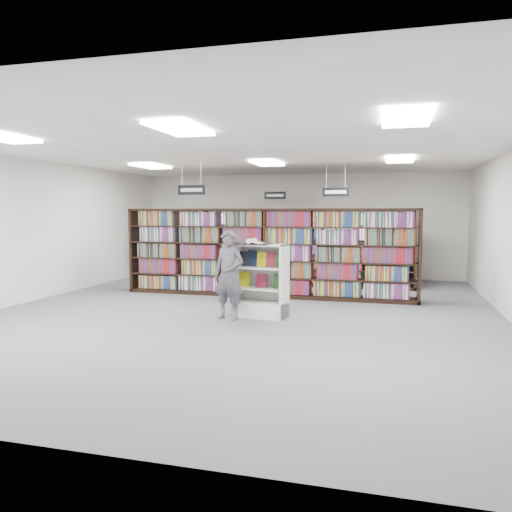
% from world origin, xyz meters
% --- Properties ---
extents(floor, '(12.00, 12.00, 0.00)m').
position_xyz_m(floor, '(0.00, 0.00, 0.00)').
color(floor, '#57575D').
rests_on(floor, ground).
extents(ceiling, '(10.00, 12.00, 0.10)m').
position_xyz_m(ceiling, '(0.00, 0.00, 3.20)').
color(ceiling, white).
rests_on(ceiling, wall_back).
extents(wall_back, '(10.00, 0.10, 3.20)m').
position_xyz_m(wall_back, '(0.00, 6.00, 1.60)').
color(wall_back, silver).
rests_on(wall_back, ground).
extents(wall_front, '(10.00, 0.10, 3.20)m').
position_xyz_m(wall_front, '(0.00, -6.00, 1.60)').
color(wall_front, silver).
rests_on(wall_front, ground).
extents(wall_left, '(0.10, 12.00, 3.20)m').
position_xyz_m(wall_left, '(-5.00, 0.00, 1.60)').
color(wall_left, silver).
rests_on(wall_left, ground).
extents(bookshelf_row_near, '(7.00, 0.60, 2.10)m').
position_xyz_m(bookshelf_row_near, '(0.00, 2.00, 1.05)').
color(bookshelf_row_near, black).
rests_on(bookshelf_row_near, floor).
extents(bookshelf_row_mid, '(7.00, 0.60, 2.10)m').
position_xyz_m(bookshelf_row_mid, '(0.00, 4.00, 1.05)').
color(bookshelf_row_mid, black).
rests_on(bookshelf_row_mid, floor).
extents(bookshelf_row_far, '(7.00, 0.60, 2.10)m').
position_xyz_m(bookshelf_row_far, '(0.00, 5.70, 1.05)').
color(bookshelf_row_far, black).
rests_on(bookshelf_row_far, floor).
extents(aisle_sign_left, '(0.65, 0.02, 0.80)m').
position_xyz_m(aisle_sign_left, '(-1.50, 1.00, 2.53)').
color(aisle_sign_left, '#B2B2B7').
rests_on(aisle_sign_left, ceiling).
extents(aisle_sign_right, '(0.65, 0.02, 0.80)m').
position_xyz_m(aisle_sign_right, '(1.50, 3.00, 2.53)').
color(aisle_sign_right, '#B2B2B7').
rests_on(aisle_sign_right, ceiling).
extents(aisle_sign_center, '(0.65, 0.02, 0.80)m').
position_xyz_m(aisle_sign_center, '(-0.50, 5.00, 2.53)').
color(aisle_sign_center, '#B2B2B7').
rests_on(aisle_sign_center, ceiling).
extents(troffer_front_left, '(0.60, 1.20, 0.04)m').
position_xyz_m(troffer_front_left, '(-3.00, -3.00, 3.16)').
color(troffer_front_left, white).
rests_on(troffer_front_left, ceiling).
extents(troffer_front_center, '(0.60, 1.20, 0.04)m').
position_xyz_m(troffer_front_center, '(0.00, -3.00, 3.16)').
color(troffer_front_center, white).
rests_on(troffer_front_center, ceiling).
extents(troffer_front_right, '(0.60, 1.20, 0.04)m').
position_xyz_m(troffer_front_right, '(3.00, -3.00, 3.16)').
color(troffer_front_right, white).
rests_on(troffer_front_right, ceiling).
extents(troffer_back_left, '(0.60, 1.20, 0.04)m').
position_xyz_m(troffer_back_left, '(-3.00, 2.00, 3.16)').
color(troffer_back_left, white).
rests_on(troffer_back_left, ceiling).
extents(troffer_back_center, '(0.60, 1.20, 0.04)m').
position_xyz_m(troffer_back_center, '(0.00, 2.00, 3.16)').
color(troffer_back_center, white).
rests_on(troffer_back_center, ceiling).
extents(troffer_back_right, '(0.60, 1.20, 0.04)m').
position_xyz_m(troffer_back_right, '(3.00, 2.00, 3.16)').
color(troffer_back_right, white).
rests_on(troffer_back_right, ceiling).
extents(endcap_display, '(1.06, 0.62, 1.41)m').
position_xyz_m(endcap_display, '(0.46, -0.30, 0.48)').
color(endcap_display, silver).
rests_on(endcap_display, floor).
extents(open_book, '(0.73, 0.47, 0.13)m').
position_xyz_m(open_book, '(0.31, -0.40, 1.43)').
color(open_book, black).
rests_on(open_book, endcap_display).
extents(shopper, '(0.68, 0.51, 1.67)m').
position_xyz_m(shopper, '(-0.07, -0.70, 0.84)').
color(shopper, '#544F5B').
rests_on(shopper, floor).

